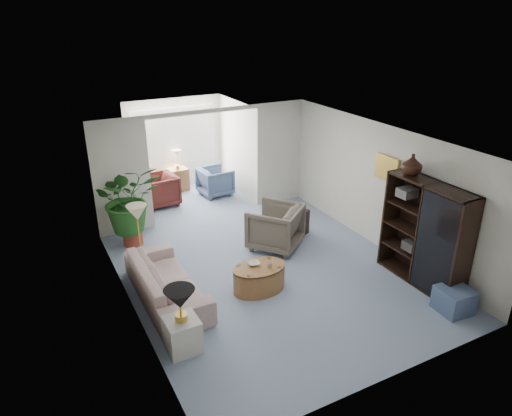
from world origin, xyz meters
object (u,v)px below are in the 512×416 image
coffee_cup (270,265)px  wingback_chair (275,227)px  side_table_dark (296,222)px  framed_picture (387,168)px  entertainment_cabinet (425,234)px  ottoman (454,300)px  coffee_table (259,278)px  sunroom_chair_maroon (159,190)px  sunroom_table (178,179)px  cabinet_urn (412,164)px  floor_lamp (137,213)px  end_table (182,335)px  plant_pot (133,237)px  coffee_bowl (254,263)px  sunroom_chair_blue (215,181)px  table_lamp (180,299)px  sofa (166,281)px

coffee_cup → wingback_chair: 1.60m
side_table_dark → framed_picture: bearing=-48.3°
entertainment_cabinet → ottoman: bearing=-101.1°
coffee_table → sunroom_chair_maroon: size_ratio=1.12×
framed_picture → sunroom_table: size_ratio=0.83×
framed_picture → cabinet_urn: size_ratio=1.36×
cabinet_urn → sunroom_table: 6.49m
entertainment_cabinet → floor_lamp: bearing=150.1°
end_table → ottoman: size_ratio=1.00×
ottoman → side_table_dark: bearing=102.0°
plant_pot → sunroom_chair_maroon: bearing=58.0°
floor_lamp → coffee_bowl: size_ratio=1.75×
side_table_dark → coffee_table: bearing=-138.3°
floor_lamp → sunroom_chair_blue: size_ratio=0.45×
framed_picture → wingback_chair: 2.46m
coffee_cup → coffee_table: bearing=146.3°
cabinet_urn → ottoman: size_ratio=0.73×
sunroom_chair_maroon → sunroom_table: size_ratio=1.41×
framed_picture → floor_lamp: (-4.54, 1.17, -0.45)m
sunroom_chair_maroon → table_lamp: bearing=-17.9°
end_table → cabinet_urn: bearing=3.6°
wingback_chair → table_lamp: bearing=-1.1°
end_table → coffee_bowl: bearing=30.3°
table_lamp → floor_lamp: floor_lamp is taller
table_lamp → sunroom_chair_maroon: size_ratio=0.52×
side_table_dark → floor_lamp: bearing=-177.6°
framed_picture → end_table: framed_picture is taller
floor_lamp → wingback_chair: 2.80m
framed_picture → sunroom_chair_blue: (-1.79, 4.25, -1.34)m
wingback_chair → entertainment_cabinet: 2.88m
sunroom_chair_blue → ottoman: bearing=-172.3°
sofa → cabinet_urn: cabinet_urn is taller
sofa → wingback_chair: 2.63m
end_table → entertainment_cabinet: size_ratio=0.27×
framed_picture → sunroom_table: (-2.54, 5.00, -1.40)m
floor_lamp → cabinet_urn: bearing=-24.6°
wingback_chair → entertainment_cabinet: bearing=86.5°
sofa → side_table_dark: size_ratio=4.07×
floor_lamp → cabinet_urn: size_ratio=0.98×
wingback_chair → cabinet_urn: bearing=93.3°
wingback_chair → floor_lamp: bearing=-42.1°
sunroom_chair_maroon → sofa: bearing=-19.6°
coffee_bowl → wingback_chair: size_ratio=0.21×
table_lamp → cabinet_urn: (4.35, 0.28, 1.19)m
entertainment_cabinet → sunroom_chair_blue: entertainment_cabinet is taller
coffee_bowl → side_table_dark: size_ratio=0.38×
sunroom_chair_blue → sofa: bearing=142.7°
cabinet_urn → ottoman: 2.34m
sunroom_table → sofa: bearing=-111.3°
framed_picture → side_table_dark: 2.26m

